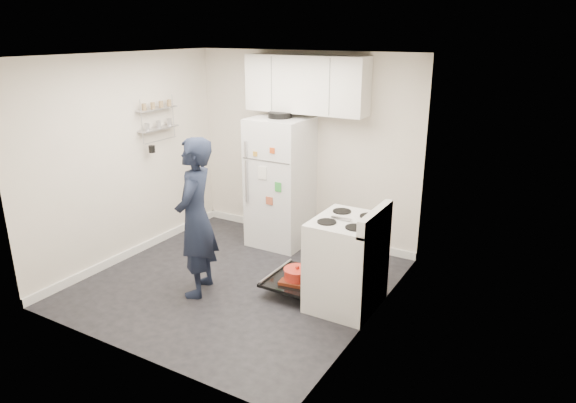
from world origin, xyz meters
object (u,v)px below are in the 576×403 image
Objects in this scene: electric_range at (345,263)px; refrigerator at (280,182)px; open_oven_door at (296,277)px; person at (196,218)px.

electric_range is 1.85m from refrigerator.
electric_range is 1.57× the size of open_oven_door.
person is at bearing -92.10° from refrigerator.
person reaches higher than electric_range.
open_oven_door is at bearing 98.04° from person.
electric_range is 1.63m from person.
person is at bearing -151.45° from open_oven_door.
electric_range is 0.64× the size of person.
refrigerator is 1.02× the size of person.
person is (-0.06, -1.64, 0.01)m from refrigerator.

